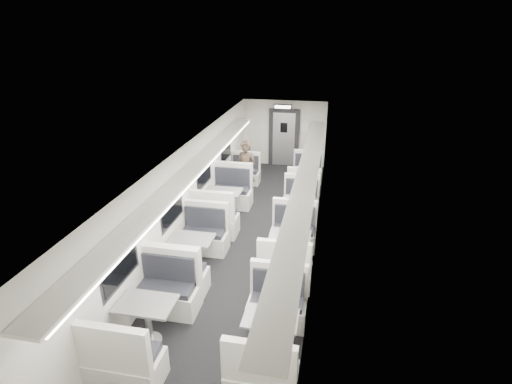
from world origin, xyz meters
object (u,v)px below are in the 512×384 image
at_px(booth_right_a, 306,179).
at_px(booth_right_b, 298,212).
at_px(booth_left_d, 148,322).
at_px(booth_right_d, 270,335).
at_px(exit_sign, 283,107).
at_px(vestibule_door, 284,138).
at_px(booth_left_a, 240,181).
at_px(booth_left_b, 223,205).
at_px(booth_right_c, 289,250).
at_px(booth_left_c, 193,253).
at_px(passenger, 246,170).

relative_size(booth_right_a, booth_right_b, 0.98).
relative_size(booth_left_d, booth_right_d, 1.09).
bearing_deg(exit_sign, vestibule_door, 90.00).
bearing_deg(booth_right_a, booth_left_a, -165.39).
bearing_deg(booth_left_b, booth_right_c, -43.44).
relative_size(booth_left_b, booth_left_c, 1.08).
xyz_separation_m(booth_left_b, passenger, (0.28, 1.54, 0.46)).
relative_size(booth_left_b, booth_right_c, 1.10).
distance_m(booth_right_b, vestibule_door, 4.80).
bearing_deg(booth_left_a, booth_right_d, -72.89).
distance_m(booth_right_b, exit_sign, 4.69).
bearing_deg(booth_left_a, passenger, -57.52).
bearing_deg(booth_left_d, booth_left_b, 90.00).
height_order(booth_left_a, booth_right_b, booth_right_b).
bearing_deg(booth_left_d, booth_right_b, 66.96).
bearing_deg(booth_left_b, vestibule_door, 78.04).
relative_size(booth_right_c, passenger, 1.21).
xyz_separation_m(booth_left_d, booth_right_b, (2.00, 4.70, -0.05)).
height_order(booth_left_d, exit_sign, exit_sign).
xyz_separation_m(booth_left_d, booth_right_d, (2.00, 0.12, -0.03)).
relative_size(booth_right_c, exit_sign, 3.44).
height_order(booth_left_d, booth_right_c, booth_left_d).
bearing_deg(booth_right_c, exit_sign, 99.27).
xyz_separation_m(booth_left_a, booth_right_b, (2.00, -1.91, 0.01)).
bearing_deg(booth_right_b, booth_left_d, -113.04).
height_order(booth_left_b, exit_sign, exit_sign).
xyz_separation_m(booth_left_b, booth_right_c, (2.00, -1.89, -0.04)).
xyz_separation_m(passenger, exit_sign, (0.72, 2.69, 1.40)).
xyz_separation_m(booth_left_b, booth_right_b, (2.00, 0.08, -0.06)).
relative_size(booth_left_b, passenger, 1.33).
height_order(booth_left_d, passenger, passenger).
height_order(booth_right_b, passenger, passenger).
bearing_deg(booth_right_d, booth_right_b, 90.00).
bearing_deg(booth_right_a, booth_right_c, -90.00).
bearing_deg(booth_left_b, booth_left_d, -90.00).
distance_m(booth_left_b, booth_left_d, 4.62).
height_order(booth_right_d, passenger, passenger).
bearing_deg(vestibule_door, booth_left_b, -101.96).
height_order(booth_left_c, booth_right_b, booth_left_c).
bearing_deg(booth_right_d, booth_right_c, 90.00).
xyz_separation_m(booth_left_b, booth_left_d, (0.00, -4.62, -0.02)).
xyz_separation_m(booth_left_c, booth_right_a, (2.00, 4.96, -0.04)).
distance_m(booth_right_c, booth_right_d, 2.62).
xyz_separation_m(booth_left_d, vestibule_door, (1.00, 9.34, 0.64)).
relative_size(booth_left_a, exit_sign, 3.12).
bearing_deg(vestibule_door, passenger, -102.73).
height_order(booth_left_a, booth_right_a, booth_right_a).
bearing_deg(booth_right_a, booth_right_b, -90.00).
distance_m(booth_left_a, booth_right_b, 2.77).
height_order(booth_right_a, booth_right_d, booth_right_d).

